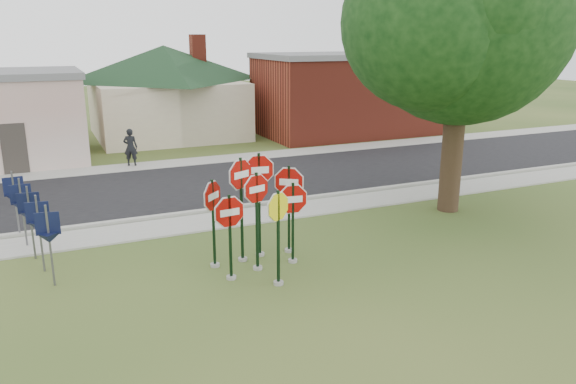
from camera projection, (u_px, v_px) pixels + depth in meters
name	position (u px, v px, depth m)	size (l,w,h in m)	color
ground	(289.00, 290.00, 13.12)	(120.00, 120.00, 0.00)	#2F4C1C
sidewalk_near	(219.00, 220.00, 17.95)	(60.00, 1.60, 0.06)	gray
road	(185.00, 187.00, 21.91)	(60.00, 7.00, 0.04)	black
sidewalk_far	(162.00, 165.00, 25.69)	(60.00, 1.60, 0.06)	gray
curb	(210.00, 211.00, 18.82)	(60.00, 0.20, 0.14)	gray
stop_sign_center	(257.00, 208.00, 13.84)	(0.97, 0.32, 2.63)	gray
stop_sign_yellow	(278.00, 227.00, 13.02)	(0.88, 0.43, 2.42)	gray
stop_sign_left	(230.00, 226.00, 13.35)	(1.06, 0.24, 2.24)	gray
stop_sign_right	(293.00, 212.00, 14.36)	(1.07, 0.24, 2.26)	gray
stop_sign_back_right	(259.00, 189.00, 14.66)	(1.11, 0.24, 2.94)	gray
stop_sign_back_left	(241.00, 194.00, 14.33)	(0.99, 0.49, 2.89)	gray
stop_sign_far_right	(289.00, 197.00, 15.02)	(0.92, 0.64, 2.54)	gray
stop_sign_far_left	(213.00, 212.00, 14.05)	(0.78, 0.74, 2.42)	gray
route_sign_row	(30.00, 215.00, 14.63)	(1.43, 4.63, 2.00)	#59595E
building_house	(165.00, 73.00, 32.28)	(11.60, 11.60, 6.20)	beige
building_brick	(346.00, 93.00, 33.45)	(10.20, 6.20, 4.75)	maroon
oak_tree	(463.00, 14.00, 17.42)	(10.53, 9.93, 9.86)	black
bg_tree_right	(412.00, 38.00, 43.11)	(5.60, 5.60, 8.40)	black
pedestrian	(131.00, 147.00, 25.18)	(0.61, 0.40, 1.68)	black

